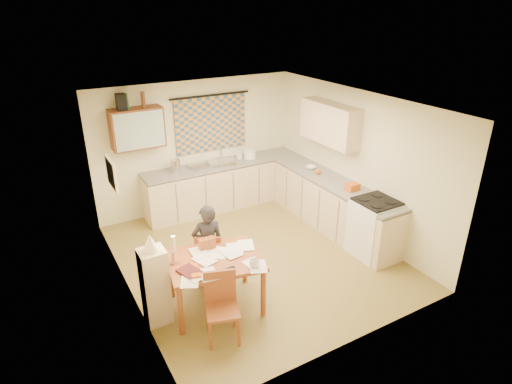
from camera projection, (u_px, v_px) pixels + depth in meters
floor at (255, 257)px, 6.98m from camera, size 4.00×4.50×0.02m
ceiling at (255, 103)px, 5.95m from camera, size 4.00×4.50×0.02m
wall_back at (197, 146)px, 8.25m from camera, size 4.00×0.02×2.50m
wall_front at (357, 256)px, 4.67m from camera, size 4.00×0.02×2.50m
wall_left at (120, 216)px, 5.55m from camera, size 0.02×4.50×2.50m
wall_right at (356, 163)px, 7.38m from camera, size 0.02×4.50×2.50m
window_blind at (211, 124)px, 8.19m from camera, size 1.45×0.03×1.05m
curtain_rod at (210, 95)px, 7.95m from camera, size 1.60×0.04×0.04m
wall_cabinet at (137, 128)px, 7.36m from camera, size 0.90×0.34×0.70m
wall_cabinet_glass at (140, 131)px, 7.23m from camera, size 0.84×0.02×0.64m
upper_cabinet_right at (330, 123)px, 7.48m from camera, size 0.34×1.30×0.70m
framed_print at (112, 174)px, 5.70m from camera, size 0.04×0.50×0.40m
print_canvas at (114, 173)px, 5.71m from camera, size 0.01×0.42×0.32m
counter_back at (227, 185)px, 8.54m from camera, size 3.30×0.62×0.92m
counter_right at (332, 205)px, 7.69m from camera, size 0.62×2.95×0.92m
stove at (374, 228)px, 6.85m from camera, size 0.62×0.62×0.97m
sink at (224, 165)px, 8.35m from camera, size 0.62×0.54×0.10m
tap at (221, 153)px, 8.43m from camera, size 0.04×0.04×0.28m
dish_rack at (198, 166)px, 8.08m from camera, size 0.43×0.41×0.06m
kettle at (175, 166)px, 7.84m from camera, size 0.23×0.23×0.24m
mixing_bowl at (250, 154)px, 8.56m from camera, size 0.29×0.29×0.16m
soap_bottle at (239, 155)px, 8.50m from camera, size 0.13×0.13×0.17m
bowl at (311, 167)px, 8.04m from camera, size 0.29×0.29×0.05m
orange_bag at (352, 187)px, 7.11m from camera, size 0.22×0.17×0.12m
fruit_orange at (318, 172)px, 7.77m from camera, size 0.10×0.10×0.10m
speaker at (121, 102)px, 7.07m from camera, size 0.17×0.21×0.26m
bottle_green at (126, 101)px, 7.11m from camera, size 0.08×0.08×0.26m
bottle_brown at (143, 99)px, 7.24m from camera, size 0.07×0.07×0.26m
dining_table at (215, 282)px, 5.69m from camera, size 1.34×1.11×0.75m
chair_far at (210, 266)px, 6.27m from camera, size 0.51×0.51×0.82m
chair_near at (223, 320)px, 5.19m from camera, size 0.50×0.50×0.87m
person at (208, 245)px, 6.08m from camera, size 0.58×0.48×1.25m
shelf_stand at (155, 286)px, 5.37m from camera, size 0.32×0.30×1.05m
lampshade at (150, 243)px, 5.11m from camera, size 0.20×0.20×0.22m
letter_rack at (207, 244)px, 5.73m from camera, size 0.22×0.11×0.16m
mug at (254, 263)px, 5.36m from camera, size 0.21×0.21×0.10m
magazine at (182, 275)px, 5.18m from camera, size 0.38×0.41×0.03m
book at (184, 270)px, 5.30m from camera, size 0.34×0.36×0.02m
orange_box at (196, 276)px, 5.16m from camera, size 0.14×0.11×0.04m
eyeglasses at (230, 268)px, 5.33m from camera, size 0.13×0.05×0.02m
candle_holder at (173, 258)px, 5.40m from camera, size 0.08×0.08×0.18m
candle at (175, 244)px, 5.32m from camera, size 0.03×0.03×0.22m
candle_flame at (172, 237)px, 5.24m from camera, size 0.02×0.02×0.02m
papers at (221, 260)px, 5.50m from camera, size 1.28×0.99×0.02m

